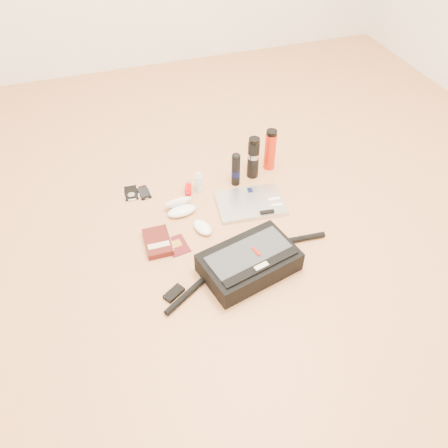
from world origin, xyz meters
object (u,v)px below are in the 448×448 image
object	(u,v)px
laptop	(251,203)
book	(158,242)
thermos_black	(253,158)
messenger_bag	(249,262)
thermos_red	(270,150)

from	to	relation	value
laptop	book	distance (m)	0.54
laptop	thermos_black	distance (m)	0.27
messenger_bag	laptop	size ratio (longest dim) A/B	2.28
laptop	thermos_red	distance (m)	0.36
book	thermos_red	size ratio (longest dim) A/B	0.77
laptop	messenger_bag	bearing A→B (deg)	-105.50
messenger_bag	laptop	bearing A→B (deg)	54.36
book	thermos_red	distance (m)	0.84
messenger_bag	thermos_red	bearing A→B (deg)	47.08
messenger_bag	thermos_black	xyz separation A→B (m)	(0.26, 0.64, 0.07)
laptop	thermos_black	bearing A→B (deg)	73.31
messenger_bag	thermos_black	world-z (taller)	thermos_black
laptop	thermos_red	world-z (taller)	thermos_red
book	thermos_black	bearing A→B (deg)	30.95
messenger_bag	laptop	distance (m)	0.44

